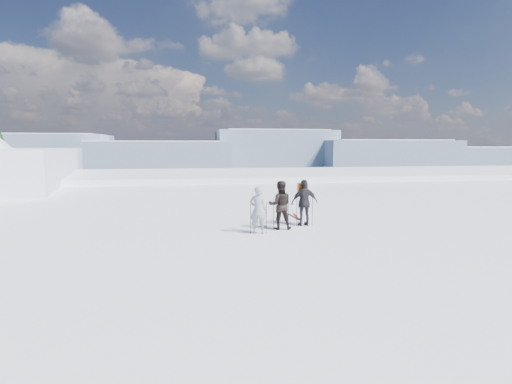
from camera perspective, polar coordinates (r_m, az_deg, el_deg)
lake_basin at (r=43.15m, az=-3.10°, el=-6.46°), size 820.00×820.00×71.62m
far_mountain_range at (r=467.94m, az=-5.46°, el=5.24°), size 770.00×110.00×53.00m
skier_grey at (r=14.66m, az=0.31°, el=-2.58°), size 0.73×0.59×1.75m
skier_dark at (r=15.45m, az=3.46°, el=-1.88°), size 1.02×0.85×1.88m
skier_pack at (r=16.22m, az=6.94°, el=-1.52°), size 1.12×0.52×1.88m
backpack at (r=16.33m, az=6.70°, el=2.83°), size 0.41×0.25×0.56m
ski_poles at (r=15.43m, az=3.82°, el=-3.16°), size 2.73×1.23×1.30m
skis_loose at (r=18.27m, az=5.58°, el=-3.53°), size 0.39×1.70×0.03m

